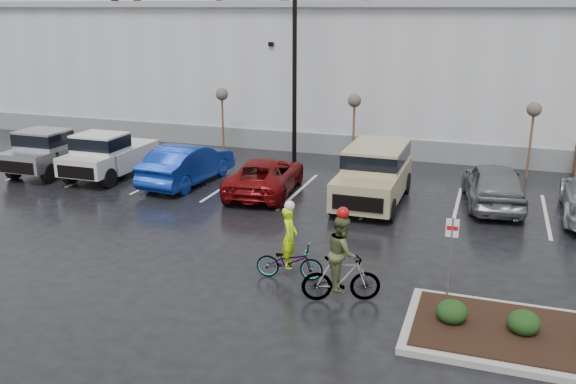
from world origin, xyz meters
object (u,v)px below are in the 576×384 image
(car_blue, at_px, (188,164))
(fire_lane_sign, at_px, (451,250))
(sapling_east, at_px, (534,114))
(sapling_west, at_px, (222,98))
(lamppost, at_px, (295,37))
(car_red, at_px, (265,175))
(sapling_mid, at_px, (354,104))
(car_grey, at_px, (493,184))
(pickup_silver, at_px, (59,148))
(cyclist_olive, at_px, (341,267))
(cyclist_hivis, at_px, (290,254))
(pickup_white, at_px, (114,152))
(suv_tan, at_px, (373,176))

(car_blue, bearing_deg, fire_lane_sign, 149.86)
(sapling_east, bearing_deg, car_blue, -157.91)
(sapling_west, bearing_deg, lamppost, -14.04)
(sapling_west, distance_m, car_red, 7.35)
(lamppost, xyz_separation_m, car_red, (0.34, -4.57, -5.00))
(sapling_mid, height_order, car_grey, sapling_mid)
(car_red, height_order, car_grey, car_grey)
(pickup_silver, relative_size, cyclist_olive, 2.15)
(sapling_east, bearing_deg, car_grey, -106.56)
(pickup_silver, xyz_separation_m, car_blue, (6.31, -0.02, -0.16))
(car_red, bearing_deg, cyclist_hivis, 109.55)
(lamppost, xyz_separation_m, cyclist_hivis, (3.73, -11.66, -5.01))
(pickup_white, distance_m, car_blue, 3.58)
(sapling_mid, distance_m, car_blue, 7.99)
(lamppost, relative_size, car_red, 1.87)
(sapling_east, relative_size, pickup_silver, 0.62)
(sapling_east, relative_size, car_red, 0.65)
(suv_tan, distance_m, cyclist_olive, 7.98)
(lamppost, distance_m, suv_tan, 7.92)
(sapling_east, bearing_deg, cyclist_hivis, -116.35)
(fire_lane_sign, relative_size, suv_tan, 0.43)
(suv_tan, relative_size, cyclist_olive, 2.11)
(car_red, xyz_separation_m, car_grey, (8.34, 1.13, 0.12))
(sapling_west, distance_m, cyclist_hivis, 14.97)
(pickup_silver, distance_m, pickup_white, 2.74)
(car_grey, height_order, cyclist_olive, cyclist_olive)
(car_blue, height_order, cyclist_olive, cyclist_olive)
(cyclist_hivis, bearing_deg, pickup_silver, 53.11)
(pickup_white, distance_m, car_red, 7.06)
(car_grey, xyz_separation_m, cyclist_olive, (-3.35, -9.04, 0.07))
(sapling_east, distance_m, car_red, 11.34)
(fire_lane_sign, relative_size, pickup_white, 0.42)
(pickup_silver, relative_size, car_grey, 1.10)
(lamppost, distance_m, cyclist_olive, 14.39)
(cyclist_hivis, bearing_deg, fire_lane_sign, -99.67)
(sapling_east, relative_size, car_grey, 0.68)
(car_grey, bearing_deg, suv_tan, 7.01)
(sapling_mid, bearing_deg, cyclist_hivis, -84.46)
(sapling_west, xyz_separation_m, cyclist_hivis, (7.73, -12.66, -2.05))
(sapling_east, xyz_separation_m, car_blue, (-13.13, -5.33, -1.91))
(sapling_east, relative_size, cyclist_olive, 1.33)
(car_grey, bearing_deg, cyclist_olive, 61.79)
(suv_tan, bearing_deg, sapling_west, 146.97)
(pickup_silver, relative_size, car_red, 1.05)
(sapling_mid, relative_size, car_blue, 0.65)
(sapling_west, relative_size, pickup_white, 0.62)
(pickup_silver, bearing_deg, sapling_east, 15.27)
(lamppost, bearing_deg, car_red, -85.75)
(car_blue, bearing_deg, pickup_silver, 4.00)
(sapling_west, distance_m, pickup_silver, 7.80)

